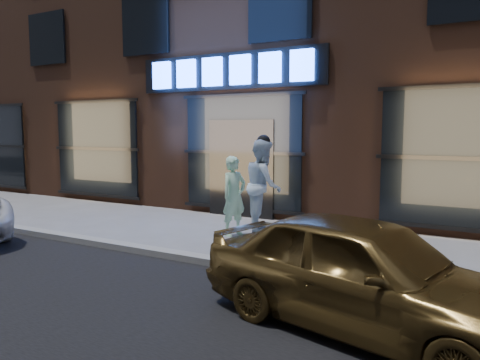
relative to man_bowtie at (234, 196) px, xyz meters
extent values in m
plane|color=slate|center=(-0.91, -2.02, -0.81)|extent=(90.00, 90.00, 0.00)
cube|color=gray|center=(-0.91, -2.02, -0.75)|extent=(60.00, 0.25, 0.12)
cube|color=#54301E|center=(-0.91, 5.98, 4.19)|extent=(30.00, 8.00, 10.00)
cube|color=black|center=(-1.31, 1.93, 2.79)|extent=(5.20, 0.06, 0.90)
cube|color=black|center=(-0.91, 1.90, 0.39)|extent=(1.80, 0.10, 2.40)
cube|color=#FFBF72|center=(-5.91, 1.96, 0.79)|extent=(3.00, 0.04, 2.60)
cube|color=black|center=(-5.91, 1.92, 0.79)|extent=(3.20, 0.06, 2.80)
cube|color=#FFBF72|center=(-0.91, 1.96, 0.79)|extent=(3.00, 0.04, 2.60)
cube|color=black|center=(-0.91, 1.92, 0.79)|extent=(3.20, 0.06, 2.80)
cube|color=#FFBF72|center=(4.09, 1.96, 0.79)|extent=(3.00, 0.04, 2.60)
cube|color=black|center=(4.09, 1.92, 0.79)|extent=(3.20, 0.06, 2.80)
cube|color=black|center=(-7.91, 1.92, 4.19)|extent=(1.60, 0.06, 1.60)
cube|color=black|center=(-3.91, 1.92, 4.19)|extent=(1.60, 0.06, 1.60)
cube|color=black|center=(0.09, 1.92, 4.19)|extent=(1.60, 0.06, 1.60)
cube|color=#2659FF|center=(-3.31, 1.86, 2.79)|extent=(0.55, 0.12, 0.70)
cube|color=#2659FF|center=(-2.51, 1.86, 2.79)|extent=(0.55, 0.12, 0.70)
cube|color=#2659FF|center=(-1.71, 1.86, 2.79)|extent=(0.55, 0.12, 0.70)
cube|color=#2659FF|center=(-0.91, 1.86, 2.79)|extent=(0.55, 0.12, 0.70)
cube|color=#2659FF|center=(-0.11, 1.86, 2.79)|extent=(0.55, 0.12, 0.70)
cube|color=#2659FF|center=(0.69, 1.86, 2.79)|extent=(0.55, 0.12, 0.70)
imported|color=#C2FFD7|center=(0.00, 0.00, 0.00)|extent=(0.56, 0.68, 1.63)
imported|color=white|center=(0.29, 0.75, 0.17)|extent=(1.11, 1.19, 1.96)
imported|color=brown|center=(3.51, -3.28, -0.18)|extent=(3.96, 2.34, 1.26)
camera|label=1|loc=(4.76, -8.15, 1.34)|focal=35.00mm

